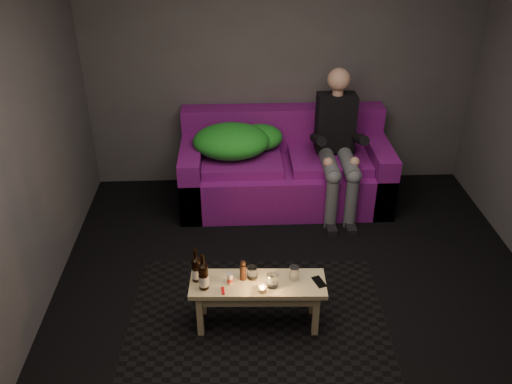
% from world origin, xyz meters
% --- Properties ---
extents(floor, '(4.50, 4.50, 0.00)m').
position_xyz_m(floor, '(0.00, 0.00, 0.00)').
color(floor, black).
rests_on(floor, ground).
extents(room, '(4.50, 4.50, 4.50)m').
position_xyz_m(room, '(0.00, 0.47, 1.64)').
color(room, silver).
rests_on(room, ground).
extents(rug, '(2.03, 1.51, 0.01)m').
position_xyz_m(rug, '(-0.35, 0.01, 0.00)').
color(rug, black).
rests_on(rug, floor).
extents(sofa, '(2.09, 0.94, 0.90)m').
position_xyz_m(sofa, '(0.01, 1.82, 0.33)').
color(sofa, '#630D65').
rests_on(sofa, floor).
extents(green_blanket, '(0.92, 0.63, 0.31)m').
position_xyz_m(green_blanket, '(-0.48, 1.81, 0.68)').
color(green_blanket, '#21911A').
rests_on(green_blanket, sofa).
extents(person, '(0.38, 0.87, 1.40)m').
position_xyz_m(person, '(0.51, 1.65, 0.72)').
color(person, black).
rests_on(person, sofa).
extents(coffee_table, '(1.00, 0.35, 0.40)m').
position_xyz_m(coffee_table, '(-0.35, -0.04, 0.33)').
color(coffee_table, tan).
rests_on(coffee_table, rug).
extents(beer_bottle_a, '(0.07, 0.07, 0.27)m').
position_xyz_m(beer_bottle_a, '(-0.79, 0.00, 0.50)').
color(beer_bottle_a, black).
rests_on(beer_bottle_a, coffee_table).
extents(beer_bottle_b, '(0.07, 0.07, 0.29)m').
position_xyz_m(beer_bottle_b, '(-0.73, -0.09, 0.51)').
color(beer_bottle_b, black).
rests_on(beer_bottle_b, coffee_table).
extents(salt_shaker, '(0.04, 0.04, 0.08)m').
position_xyz_m(salt_shaker, '(-0.55, -0.05, 0.45)').
color(salt_shaker, silver).
rests_on(salt_shaker, coffee_table).
extents(pepper_mill, '(0.05, 0.05, 0.13)m').
position_xyz_m(pepper_mill, '(-0.45, -0.00, 0.47)').
color(pepper_mill, black).
rests_on(pepper_mill, coffee_table).
extents(tumbler_back, '(0.08, 0.08, 0.09)m').
position_xyz_m(tumbler_back, '(-0.39, 0.01, 0.45)').
color(tumbler_back, white).
rests_on(tumbler_back, coffee_table).
extents(tealight, '(0.06, 0.06, 0.05)m').
position_xyz_m(tealight, '(-0.32, -0.15, 0.43)').
color(tealight, white).
rests_on(tealight, coffee_table).
extents(tumbler_front, '(0.10, 0.10, 0.10)m').
position_xyz_m(tumbler_front, '(-0.24, -0.09, 0.46)').
color(tumbler_front, white).
rests_on(tumbler_front, coffee_table).
extents(steel_cup, '(0.10, 0.10, 0.10)m').
position_xyz_m(steel_cup, '(-0.08, -0.01, 0.45)').
color(steel_cup, '#B0B2B7').
rests_on(steel_cup, coffee_table).
extents(smartphone, '(0.10, 0.14, 0.01)m').
position_xyz_m(smartphone, '(0.10, -0.06, 0.41)').
color(smartphone, black).
rests_on(smartphone, coffee_table).
extents(red_lighter, '(0.03, 0.08, 0.01)m').
position_xyz_m(red_lighter, '(-0.60, -0.13, 0.41)').
color(red_lighter, red).
rests_on(red_lighter, coffee_table).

